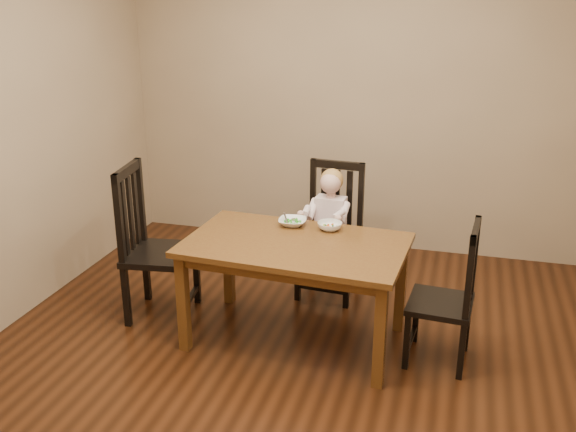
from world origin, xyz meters
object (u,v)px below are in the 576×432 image
(dining_table, at_px, (295,254))
(toddler, at_px, (330,219))
(chair_left, at_px, (152,246))
(bowl_veg, at_px, (330,226))
(chair_right, at_px, (449,297))
(bowl_peas, at_px, (292,222))
(chair_child, at_px, (331,233))

(dining_table, relative_size, toddler, 2.88)
(chair_left, distance_m, bowl_veg, 1.23)
(dining_table, xyz_separation_m, toddler, (0.07, 0.71, -0.01))
(chair_right, height_order, bowl_peas, chair_right)
(chair_left, distance_m, bowl_peas, 0.99)
(chair_right, bearing_deg, bowl_veg, 75.24)
(dining_table, xyz_separation_m, chair_left, (-1.04, 0.08, -0.09))
(bowl_veg, bearing_deg, chair_right, -19.23)
(bowl_peas, bearing_deg, chair_child, 70.14)
(chair_child, bearing_deg, dining_table, 88.58)
(chair_right, height_order, toddler, chair_right)
(dining_table, distance_m, chair_right, 0.97)
(chair_left, height_order, bowl_veg, chair_left)
(chair_child, xyz_separation_m, bowl_veg, (0.09, -0.49, 0.24))
(dining_table, bearing_deg, bowl_peas, 108.61)
(chair_left, relative_size, chair_right, 1.18)
(chair_left, bearing_deg, toddler, 111.60)
(toddler, bearing_deg, chair_left, 33.60)
(chair_child, height_order, chair_right, chair_child)
(bowl_veg, bearing_deg, toddler, 101.74)
(bowl_peas, bearing_deg, toddler, 68.42)
(chair_left, distance_m, chair_right, 2.00)
(bowl_peas, bearing_deg, chair_right, -15.50)
(toddler, bearing_deg, dining_table, 88.48)
(chair_child, relative_size, toddler, 2.01)
(chair_left, bearing_deg, dining_table, 77.52)
(chair_left, xyz_separation_m, toddler, (1.11, 0.63, 0.08))
(dining_table, bearing_deg, bowl_veg, 59.65)
(dining_table, height_order, toddler, toddler)
(toddler, xyz_separation_m, bowl_veg, (0.09, -0.44, 0.11))
(chair_left, distance_m, toddler, 1.28)
(chair_child, height_order, bowl_peas, chair_child)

